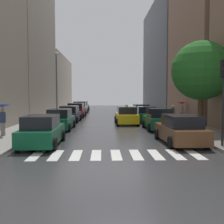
# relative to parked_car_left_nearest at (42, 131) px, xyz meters

# --- Properties ---
(ground_plane) EXTENTS (28.00, 72.00, 0.04)m
(ground_plane) POSITION_rel_parked_car_left_nearest_xyz_m (3.86, 18.74, -0.78)
(ground_plane) COLOR #323234
(sidewalk_left) EXTENTS (3.00, 72.00, 0.15)m
(sidewalk_left) POSITION_rel_parked_car_left_nearest_xyz_m (-2.64, 18.74, -0.69)
(sidewalk_left) COLOR gray
(sidewalk_left) RESTS_ON ground
(sidewalk_right) EXTENTS (3.00, 72.00, 0.15)m
(sidewalk_right) POSITION_rel_parked_car_left_nearest_xyz_m (10.36, 18.74, -0.69)
(sidewalk_right) COLOR gray
(sidewalk_right) RESTS_ON ground
(crosswalk_stripes) EXTENTS (7.65, 2.20, 0.01)m
(crosswalk_stripes) POSITION_rel_parked_car_left_nearest_xyz_m (3.86, -2.46, -0.76)
(crosswalk_stripes) COLOR silver
(crosswalk_stripes) RESTS_ON ground
(building_left_mid) EXTENTS (6.00, 15.95, 22.17)m
(building_left_mid) POSITION_rel_parked_car_left_nearest_xyz_m (-7.14, 21.20, 10.32)
(building_left_mid) COLOR #9E9384
(building_left_mid) RESTS_ON ground
(building_left_far) EXTENTS (6.00, 21.27, 10.19)m
(building_left_far) POSITION_rel_parked_car_left_nearest_xyz_m (-7.14, 40.86, 4.33)
(building_left_far) COLOR #B2A38C
(building_left_far) RESTS_ON ground
(building_right_mid) EXTENTS (6.00, 12.84, 19.34)m
(building_right_mid) POSITION_rel_parked_car_left_nearest_xyz_m (14.86, 14.95, 8.90)
(building_right_mid) COLOR #8C6B56
(building_right_mid) RESTS_ON ground
(building_right_far) EXTENTS (6.00, 21.06, 18.27)m
(building_right_far) POSITION_rel_parked_car_left_nearest_xyz_m (14.86, 32.66, 8.37)
(building_right_far) COLOR slate
(building_right_far) RESTS_ON ground
(parked_car_left_nearest) EXTENTS (2.01, 4.43, 1.63)m
(parked_car_left_nearest) POSITION_rel_parked_car_left_nearest_xyz_m (0.00, 0.00, 0.00)
(parked_car_left_nearest) COLOR #0C4C2D
(parked_car_left_nearest) RESTS_ON ground
(parked_car_left_second) EXTENTS (2.09, 4.19, 1.62)m
(parked_car_left_second) POSITION_rel_parked_car_left_nearest_xyz_m (-0.07, 6.71, -0.00)
(parked_car_left_second) COLOR #0C4C2D
(parked_car_left_second) RESTS_ON ground
(parked_car_left_third) EXTENTS (2.20, 4.39, 1.61)m
(parked_car_left_third) POSITION_rel_parked_car_left_nearest_xyz_m (-0.07, 13.01, -0.01)
(parked_car_left_third) COLOR black
(parked_car_left_third) RESTS_ON ground
(parked_car_left_fourth) EXTENTS (2.29, 4.30, 1.71)m
(parked_car_left_fourth) POSITION_rel_parked_car_left_nearest_xyz_m (0.04, 18.79, 0.03)
(parked_car_left_fourth) COLOR maroon
(parked_car_left_fourth) RESTS_ON ground
(parked_car_left_fifth) EXTENTS (2.19, 4.66, 1.74)m
(parked_car_left_fifth) POSITION_rel_parked_car_left_nearest_xyz_m (-0.02, 25.36, 0.05)
(parked_car_left_fifth) COLOR #B2B7BF
(parked_car_left_fifth) RESTS_ON ground
(parked_car_left_sixth) EXTENTS (2.18, 4.06, 1.62)m
(parked_car_left_sixth) POSITION_rel_parked_car_left_nearest_xyz_m (-0.12, 31.65, -0.00)
(parked_car_left_sixth) COLOR navy
(parked_car_left_sixth) RESTS_ON ground
(parked_car_right_nearest) EXTENTS (2.22, 4.62, 1.60)m
(parked_car_right_nearest) POSITION_rel_parked_car_left_nearest_xyz_m (7.59, 0.37, -0.01)
(parked_car_right_nearest) COLOR brown
(parked_car_right_nearest) RESTS_ON ground
(parked_car_right_second) EXTENTS (2.09, 4.15, 1.67)m
(parked_car_right_second) POSITION_rel_parked_car_left_nearest_xyz_m (7.60, 6.47, 0.02)
(parked_car_right_second) COLOR #0C4C2D
(parked_car_right_second) RESTS_ON ground
(parked_car_right_third) EXTENTS (2.25, 4.12, 1.56)m
(parked_car_right_third) POSITION_rel_parked_car_left_nearest_xyz_m (7.58, 12.45, -0.03)
(parked_car_right_third) COLOR #0C4C2D
(parked_car_right_third) RESTS_ON ground
(parked_car_right_fourth) EXTENTS (2.15, 4.55, 1.58)m
(parked_car_right_fourth) POSITION_rel_parked_car_left_nearest_xyz_m (7.85, 18.13, -0.02)
(parked_car_right_fourth) COLOR #B2B7BF
(parked_car_right_fourth) RESTS_ON ground
(taxi_midroad) EXTENTS (2.10, 4.48, 1.81)m
(taxi_midroad) POSITION_rel_parked_car_left_nearest_xyz_m (5.48, 10.71, -0.00)
(taxi_midroad) COLOR yellow
(taxi_midroad) RESTS_ON ground
(pedestrian_foreground) EXTENTS (1.08, 1.08, 1.84)m
(pedestrian_foreground) POSITION_rel_parked_car_left_nearest_xyz_m (11.25, 12.67, 0.77)
(pedestrian_foreground) COLOR navy
(pedestrian_foreground) RESTS_ON sidewalk_right
(pedestrian_near_tree) EXTENTS (1.17, 1.17, 1.99)m
(pedestrian_near_tree) POSITION_rel_parked_car_left_nearest_xyz_m (-3.03, 2.68, 0.90)
(pedestrian_near_tree) COLOR gray
(pedestrian_near_tree) RESTS_ON sidewalk_left
(pedestrian_by_kerb) EXTENTS (0.36, 0.36, 1.59)m
(pedestrian_by_kerb) POSITION_rel_parked_car_left_nearest_xyz_m (9.80, 10.61, 0.21)
(pedestrian_by_kerb) COLOR black
(pedestrian_by_kerb) RESTS_ON sidewalk_right
(street_tree_right) EXTENTS (4.29, 4.29, 6.47)m
(street_tree_right) POSITION_rel_parked_car_left_nearest_xyz_m (10.42, 5.13, 3.70)
(street_tree_right) COLOR #513823
(street_tree_right) RESTS_ON sidewalk_right
(traffic_light_right_corner) EXTENTS (0.30, 0.42, 4.30)m
(traffic_light_right_corner) POSITION_rel_parked_car_left_nearest_xyz_m (9.31, -1.18, 2.52)
(traffic_light_right_corner) COLOR black
(traffic_light_right_corner) RESTS_ON sidewalk_right
(lamp_post_left) EXTENTS (0.60, 0.28, 7.08)m
(lamp_post_left) POSITION_rel_parked_car_left_nearest_xyz_m (-1.69, 15.06, 3.46)
(lamp_post_left) COLOR #595B60
(lamp_post_left) RESTS_ON sidewalk_left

